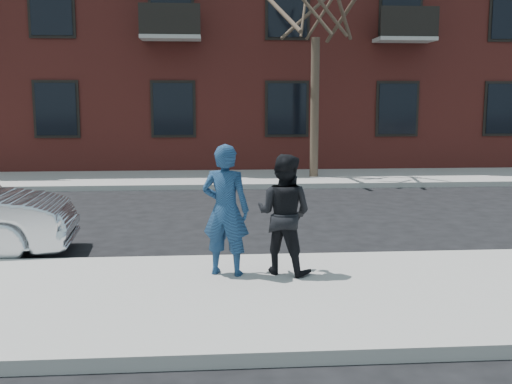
{
  "coord_description": "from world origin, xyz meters",
  "views": [
    {
      "loc": [
        1.31,
        -7.21,
        2.44
      ],
      "look_at": [
        1.89,
        0.4,
        1.29
      ],
      "focal_mm": 42.0,
      "sensor_mm": 36.0,
      "label": 1
    }
  ],
  "objects": [
    {
      "name": "apartment_building",
      "position": [
        2.0,
        18.0,
        6.16
      ],
      "size": [
        24.3,
        10.3,
        12.3
      ],
      "color": "maroon",
      "rests_on": "ground"
    },
    {
      "name": "ground",
      "position": [
        0.0,
        0.0,
        0.0
      ],
      "size": [
        100.0,
        100.0,
        0.0
      ],
      "primitive_type": "plane",
      "color": "black",
      "rests_on": "ground"
    },
    {
      "name": "far_sidewalk",
      "position": [
        0.0,
        11.25,
        0.07
      ],
      "size": [
        50.0,
        3.5,
        0.15
      ],
      "primitive_type": "cube",
      "color": "gray",
      "rests_on": "ground"
    },
    {
      "name": "near_sidewalk",
      "position": [
        0.0,
        -0.25,
        0.07
      ],
      "size": [
        50.0,
        3.5,
        0.15
      ],
      "primitive_type": "cube",
      "color": "gray",
      "rests_on": "ground"
    },
    {
      "name": "man_hoodie",
      "position": [
        1.5,
        0.58,
        1.03
      ],
      "size": [
        0.74,
        0.59,
        1.75
      ],
      "rotation": [
        0.0,
        0.0,
        2.83
      ],
      "color": "navy",
      "rests_on": "near_sidewalk"
    },
    {
      "name": "far_curb",
      "position": [
        0.0,
        9.45,
        0.07
      ],
      "size": [
        50.0,
        0.1,
        0.15
      ],
      "primitive_type": "cube",
      "color": "#999691",
      "rests_on": "ground"
    },
    {
      "name": "man_peacoat",
      "position": [
        2.28,
        0.6,
        0.96
      ],
      "size": [
        0.98,
        0.91,
        1.61
      ],
      "rotation": [
        0.0,
        0.0,
        2.63
      ],
      "color": "black",
      "rests_on": "near_sidewalk"
    },
    {
      "name": "near_curb",
      "position": [
        0.0,
        1.55,
        0.07
      ],
      "size": [
        50.0,
        0.1,
        0.15
      ],
      "primitive_type": "cube",
      "color": "#999691",
      "rests_on": "ground"
    }
  ]
}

